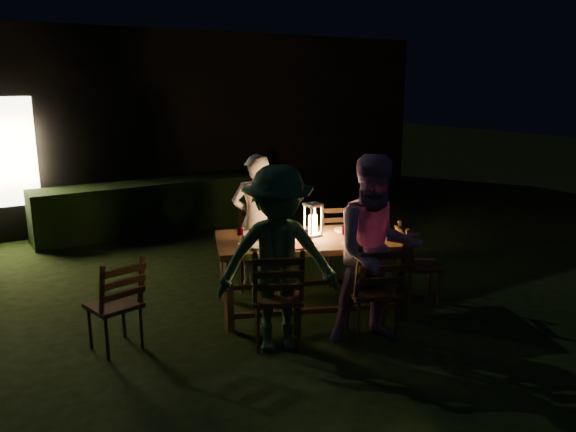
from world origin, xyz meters
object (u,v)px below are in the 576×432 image
bottle_bucket_a (284,189)px  dining_table (309,245)px  lantern (313,221)px  chair_end (419,278)px  chair_far_right (340,259)px  person_opp_left (278,259)px  chair_near_left (277,314)px  chair_spare (116,320)px  bottle_table (285,226)px  bottle_bucket_b (287,188)px  ice_bucket (286,192)px  chair_far_left (258,261)px  person_opp_right (376,251)px  chair_near_right (372,307)px  side_table (286,204)px  person_house_side (257,221)px

bottle_bucket_a → dining_table: bearing=-115.5°
lantern → chair_end: bearing=-24.1°
chair_far_right → bottle_bucket_a: 1.97m
chair_far_right → person_opp_left: person_opp_left is taller
person_opp_left → chair_near_left: bearing=91.9°
chair_spare → bottle_table: bearing=-14.8°
bottle_bucket_b → ice_bucket: bearing=-141.3°
chair_end → dining_table: bearing=-82.5°
chair_near_left → chair_far_right: bearing=61.5°
chair_far_left → ice_bucket: (1.32, 1.54, 0.45)m
chair_spare → chair_near_left: bearing=-41.6°
chair_far_left → person_opp_right: 1.91m
dining_table → bottle_bucket_a: size_ratio=6.58×
chair_near_right → ice_bucket: bearing=94.3°
chair_end → side_table: bearing=-151.7°
dining_table → chair_end: 1.31m
chair_spare → bottle_bucket_b: 4.01m
person_opp_right → person_opp_left: 0.90m
person_opp_left → bottle_table: person_opp_left is taller
dining_table → chair_spare: (-1.98, 0.13, -0.43)m
chair_near_right → side_table: 3.48m
chair_near_left → ice_bucket: chair_near_left is taller
chair_near_right → bottle_bucket_b: 3.56m
dining_table → person_opp_left: person_opp_left is taller
chair_near_left → person_opp_left: size_ratio=0.60×
person_opp_left → ice_bucket: person_opp_left is taller
chair_near_left → lantern: lantern is taller
person_opp_right → lantern: 0.96m
chair_far_right → person_opp_right: bearing=87.0°
dining_table → person_opp_left: bearing=-118.8°
chair_near_right → chair_spare: 2.34m
side_table → chair_far_right: bearing=-101.5°
chair_far_left → person_opp_left: 1.68m
person_opp_left → chair_far_right: bearing=57.8°
person_opp_right → lantern: person_opp_right is taller
dining_table → ice_bucket: ice_bucket is taller
lantern → ice_bucket: (1.12, 2.40, -0.19)m
chair_far_right → bottle_bucket_b: 2.07m
chair_near_left → ice_bucket: size_ratio=3.35×
person_opp_right → chair_spare: bearing=175.0°
chair_near_left → chair_near_right: same height
chair_near_right → lantern: lantern is taller
ice_bucket → bottle_table: bearing=-121.3°
person_opp_right → chair_near_right: bearing=90.1°
bottle_table → chair_near_right: bearing=-69.6°
person_opp_right → bottle_table: size_ratio=6.22×
chair_spare → side_table: 3.92m
chair_spare → person_opp_left: bearing=-43.5°
person_house_side → person_opp_right: (0.23, -1.86, 0.09)m
dining_table → bottle_bucket_b: (1.24, 2.46, 0.09)m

